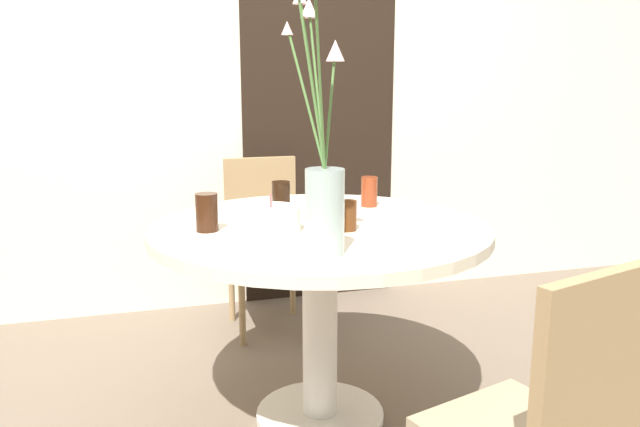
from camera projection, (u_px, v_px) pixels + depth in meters
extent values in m
plane|color=#6B5B4C|center=(320.00, 418.00, 2.42)|extent=(16.00, 16.00, 0.00)
cube|color=beige|center=(250.00, 77.00, 3.46)|extent=(8.00, 0.05, 2.60)
cube|color=black|center=(320.00, 126.00, 3.60)|extent=(0.90, 0.01, 2.05)
cylinder|color=beige|center=(320.00, 230.00, 2.26)|extent=(1.23, 1.23, 0.04)
cylinder|color=silver|center=(320.00, 326.00, 2.34)|extent=(0.13, 0.13, 0.70)
cylinder|color=silver|center=(320.00, 414.00, 2.41)|extent=(0.49, 0.49, 0.03)
cube|color=#9E896B|center=(268.00, 254.00, 3.20)|extent=(0.40, 0.40, 0.04)
cube|color=#997A51|center=(260.00, 200.00, 3.32)|extent=(0.38, 0.04, 0.46)
cylinder|color=#997A51|center=(242.00, 308.00, 3.04)|extent=(0.03, 0.03, 0.38)
cylinder|color=#997A51|center=(309.00, 301.00, 3.14)|extent=(0.03, 0.03, 0.38)
cylinder|color=#997A51|center=(231.00, 287.00, 3.36)|extent=(0.03, 0.03, 0.38)
cylinder|color=#997A51|center=(293.00, 281.00, 3.45)|extent=(0.03, 0.03, 0.38)
cube|color=#997A51|center=(593.00, 374.00, 1.36)|extent=(0.37, 0.14, 0.46)
cylinder|color=white|center=(271.00, 219.00, 2.14)|extent=(0.20, 0.20, 0.08)
cylinder|color=#E54C4C|center=(271.00, 201.00, 2.13)|extent=(0.01, 0.01, 0.04)
cylinder|color=#9EB2AD|center=(325.00, 212.00, 1.84)|extent=(0.12, 0.12, 0.26)
cylinder|color=#4C7538|center=(312.00, 82.00, 1.83)|extent=(0.04, 0.15, 0.50)
cylinder|color=#4C7538|center=(311.00, 79.00, 1.78)|extent=(0.07, 0.07, 0.52)
cylinder|color=#4C7538|center=(330.00, 109.00, 1.82)|extent=(0.06, 0.08, 0.34)
cone|color=beige|center=(335.00, 51.00, 1.83)|extent=(0.06, 0.06, 0.06)
cylinder|color=#4C7538|center=(306.00, 98.00, 1.83)|extent=(0.08, 0.16, 0.41)
cone|color=beige|center=(287.00, 28.00, 1.85)|extent=(0.04, 0.04, 0.04)
cylinder|color=#4C7538|center=(317.00, 88.00, 1.83)|extent=(0.02, 0.14, 0.47)
cone|color=beige|center=(309.00, 8.00, 1.84)|extent=(0.05, 0.05, 0.06)
cylinder|color=#4C7538|center=(320.00, 77.00, 1.69)|extent=(0.08, 0.14, 0.53)
cylinder|color=white|center=(393.00, 215.00, 2.39)|extent=(0.19, 0.19, 0.01)
cylinder|color=black|center=(281.00, 198.00, 2.40)|extent=(0.07, 0.07, 0.13)
cylinder|color=maroon|center=(369.00, 192.00, 2.56)|extent=(0.07, 0.07, 0.12)
cylinder|color=#33190C|center=(207.00, 212.00, 2.14)|extent=(0.08, 0.08, 0.13)
cylinder|color=#51280F|center=(347.00, 216.00, 2.15)|extent=(0.07, 0.07, 0.10)
cylinder|color=#33190C|center=(325.00, 194.00, 2.53)|extent=(0.06, 0.06, 0.11)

